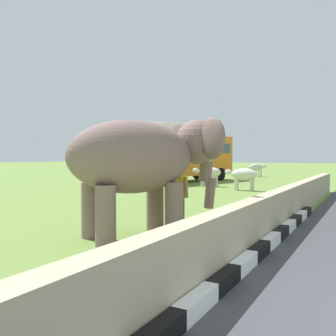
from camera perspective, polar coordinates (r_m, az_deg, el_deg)
name	(u,v)px	position (r m, az deg, el deg)	size (l,w,h in m)	color
striped_curb	(211,292)	(4.90, 6.97, -19.06)	(16.20, 0.20, 0.24)	white
barrier_parapet	(245,228)	(7.03, 12.25, -9.44)	(28.00, 0.36, 1.00)	tan
elephant	(147,158)	(8.43, -3.45, 1.57)	(3.97, 3.41, 2.83)	#7E635F
person_handler	(179,193)	(9.27, 1.77, -4.02)	(0.35, 0.66, 1.66)	navy
bus_orange	(186,154)	(26.80, 2.90, 2.25)	(9.16, 4.48, 3.50)	orange
cow_near	(209,173)	(22.52, 6.52, -0.75)	(0.69, 1.90, 1.23)	beige
cow_mid	(243,175)	(20.10, 11.99, -1.08)	(0.65, 1.89, 1.23)	beige
cow_far	(256,168)	(34.19, 13.98, 0.08)	(1.72, 1.53, 1.23)	beige
hill_east	(159,166)	(69.68, -1.38, 0.26)	(26.75, 21.40, 17.56)	#746B5C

